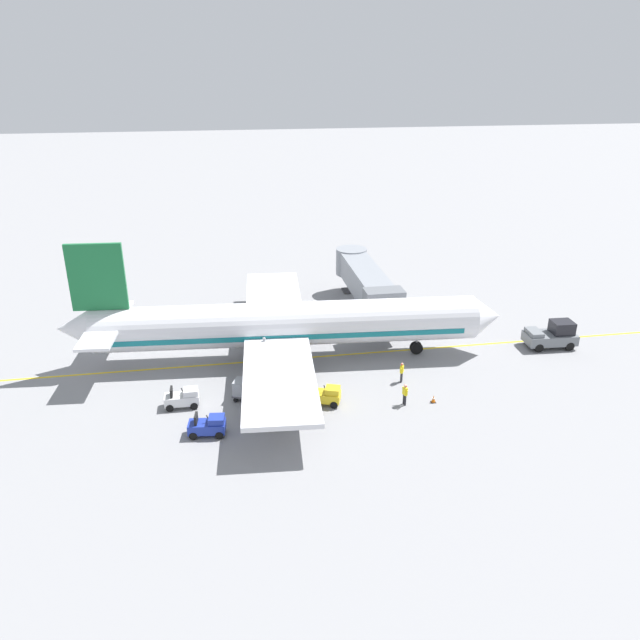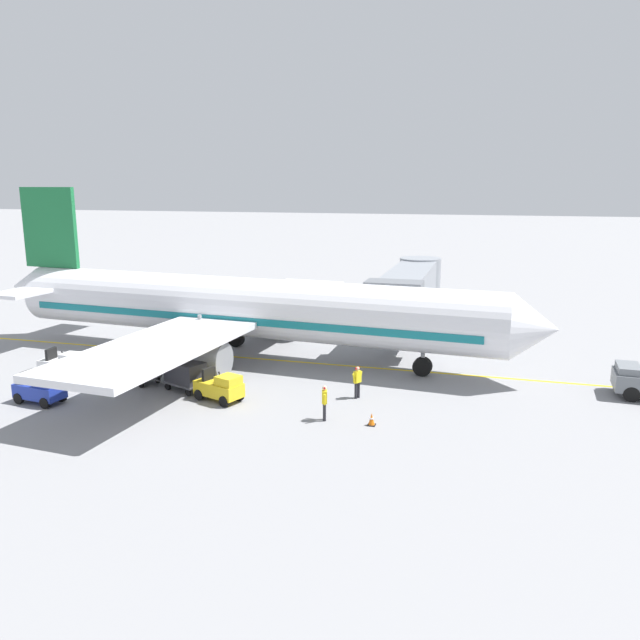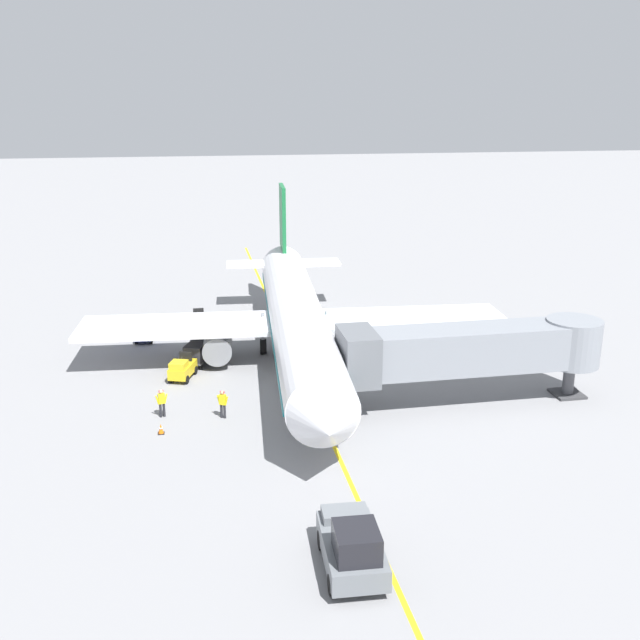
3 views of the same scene
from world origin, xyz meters
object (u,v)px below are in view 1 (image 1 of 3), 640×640
parked_airliner (284,325)px  jet_bridge (365,281)px  pushback_tractor (552,335)px  ground_crew_loader (405,393)px  baggage_cart_front (290,388)px  safety_cone_nose_left (433,399)px  baggage_cart_second_in_train (248,389)px  baggage_tug_lead (325,395)px  baggage_tug_spare (183,398)px  baggage_tug_trailing (208,426)px  ground_crew_wing_walker (402,371)px

parked_airliner → jet_bridge: size_ratio=2.31×
pushback_tractor → ground_crew_loader: bearing=-64.5°
ground_crew_loader → jet_bridge: bearing=175.8°
baggage_cart_front → ground_crew_loader: 8.60m
jet_bridge → safety_cone_nose_left: 18.64m
baggage_cart_second_in_train → baggage_tug_lead: bearing=74.4°
pushback_tractor → baggage_tug_spare: bearing=-81.0°
jet_bridge → baggage_tug_trailing: jet_bridge is taller
parked_airliner → pushback_tractor: 23.94m
parked_airliner → baggage_tug_spare: 10.92m
baggage_tug_lead → safety_cone_nose_left: (1.19, 8.08, -0.42)m
baggage_tug_spare → ground_crew_loader: 16.40m
baggage_tug_trailing → safety_cone_nose_left: size_ratio=4.45×
ground_crew_loader → baggage_tug_trailing: bearing=-83.7°
parked_airliner → baggage_tug_lead: (7.95, 2.03, -2.47)m
baggage_cart_front → baggage_cart_second_in_train: bearing=-99.5°
jet_bridge → baggage_tug_spare: jet_bridge is taller
jet_bridge → pushback_tractor: size_ratio=3.59×
pushback_tractor → ground_crew_wing_walker: (4.15, -15.14, -0.15)m
pushback_tractor → baggage_tug_spare: (5.09, -32.15, -0.39)m
baggage_tug_trailing → ground_crew_wing_walker: bearing=108.4°
pushback_tractor → ground_crew_loader: pushback_tractor is taller
ground_crew_wing_walker → ground_crew_loader: (3.46, -0.80, 0.00)m
baggage_tug_trailing → ground_crew_loader: bearing=96.3°
baggage_tug_spare → ground_crew_wing_walker: ground_crew_wing_walker is taller
parked_airliner → ground_crew_loader: size_ratio=22.10×
parked_airliner → ground_crew_loader: parked_airliner is taller
parked_airliner → ground_crew_wing_walker: (5.66, 8.66, -2.23)m
pushback_tractor → baggage_tug_trailing: (9.21, -30.32, -0.39)m
ground_crew_loader → baggage_tug_lead: bearing=-101.3°
baggage_cart_front → ground_crew_wing_walker: size_ratio=1.74×
baggage_tug_spare → ground_crew_loader: bearing=81.2°
baggage_tug_lead → safety_cone_nose_left: 8.18m
baggage_cart_front → jet_bridge: bearing=149.1°
baggage_cart_second_in_train → pushback_tractor: bearing=100.1°
parked_airliner → ground_crew_loader: (9.12, 7.86, -2.23)m
parked_airliner → safety_cone_nose_left: bearing=47.9°
pushback_tractor → safety_cone_nose_left: bearing=-60.8°
pushback_tractor → baggage_cart_second_in_train: (4.89, -27.34, -0.15)m
ground_crew_loader → baggage_cart_front: bearing=-104.8°
baggage_tug_spare → ground_crew_loader: (2.51, 16.21, 0.24)m
parked_airliner → ground_crew_wing_walker: bearing=56.8°
pushback_tractor → baggage_cart_front: 24.85m
baggage_tug_lead → ground_crew_wing_walker: bearing=109.1°
baggage_tug_lead → baggage_tug_spare: size_ratio=1.10×
baggage_cart_front → safety_cone_nose_left: baggage_cart_front is taller
parked_airliner → baggage_tug_lead: parked_airliner is taller
baggage_cart_front → baggage_tug_trailing: bearing=-58.0°
baggage_cart_second_in_train → baggage_cart_front: bearing=80.5°
baggage_tug_lead → baggage_tug_spare: (-1.35, -10.38, 0.00)m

